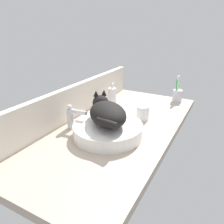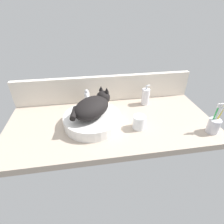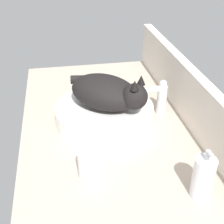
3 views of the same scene
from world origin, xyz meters
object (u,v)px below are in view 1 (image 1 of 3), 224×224
object	(u,v)px
soap_dispenser	(112,96)
faucet	(72,116)
toothbrush_cup	(177,95)
cat	(107,113)
water_glass	(143,114)
sink_basin	(108,130)

from	to	relation	value
soap_dispenser	faucet	bearing A→B (deg)	177.87
faucet	toothbrush_cup	world-z (taller)	toothbrush_cup
cat	water_glass	xyz separation A→B (cm)	(26.42, -9.25, -8.71)
faucet	water_glass	world-z (taller)	faucet
soap_dispenser	water_glass	distance (cm)	30.48
sink_basin	water_glass	xyz separation A→B (cm)	(27.28, -8.18, 0.30)
soap_dispenser	cat	bearing A→B (deg)	-155.12
cat	soap_dispenser	bearing A→B (deg)	24.88
soap_dispenser	water_glass	world-z (taller)	soap_dispenser
faucet	toothbrush_cup	xyz separation A→B (cm)	(70.68, -39.51, -2.36)
sink_basin	soap_dispenser	world-z (taller)	soap_dispenser
toothbrush_cup	soap_dispenser	bearing A→B (deg)	126.93
water_glass	soap_dispenser	bearing A→B (deg)	64.83
sink_basin	toothbrush_cup	distance (cm)	71.21
cat	faucet	distance (cm)	20.62
soap_dispenser	toothbrush_cup	distance (cm)	47.47
soap_dispenser	sink_basin	bearing A→B (deg)	-154.34
sink_basin	water_glass	bearing A→B (deg)	-16.69
faucet	water_glass	distance (cm)	41.40
cat	soap_dispenser	xyz separation A→B (cm)	(39.34, 18.24, -6.18)
sink_basin	toothbrush_cup	size ratio (longest dim) A/B	1.87
soap_dispenser	toothbrush_cup	world-z (taller)	toothbrush_cup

